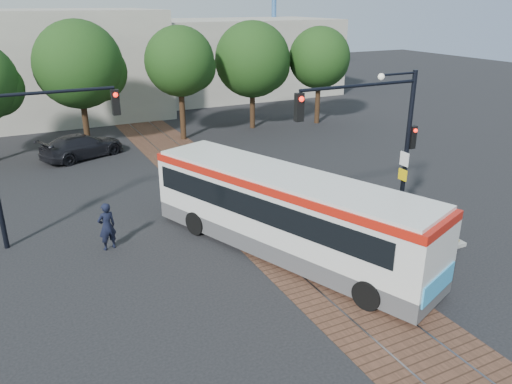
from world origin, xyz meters
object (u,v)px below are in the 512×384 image
signal_pole_main (384,128)px  signal_pole_left (23,144)px  traffic_island (396,217)px  officer (107,226)px  parked_car (82,146)px  city_bus (285,210)px

signal_pole_main → signal_pole_left: 13.14m
traffic_island → officer: bearing=164.1°
traffic_island → officer: 11.37m
signal_pole_left → parked_car: signal_pole_left is taller
city_bus → signal_pole_left: size_ratio=1.90×
signal_pole_left → officer: 4.13m
signal_pole_main → officer: signal_pole_main is taller
parked_car → traffic_island: bearing=-169.5°
officer → signal_pole_main: bearing=149.2°
city_bus → officer: 6.51m
traffic_island → signal_pole_main: 3.95m
traffic_island → signal_pole_left: signal_pole_left is taller
officer → parked_car: (0.97, 12.39, -0.21)m
traffic_island → parked_car: parked_car is taller
traffic_island → signal_pole_left: (-13.19, 4.89, 3.54)m
signal_pole_main → parked_car: (-9.00, 15.41, -3.45)m
city_bus → parked_car: size_ratio=2.35×
traffic_island → signal_pole_main: signal_pole_main is taller
signal_pole_main → officer: 10.91m
city_bus → signal_pole_left: signal_pole_left is taller
traffic_island → parked_car: 18.43m
traffic_island → signal_pole_main: bearing=174.6°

